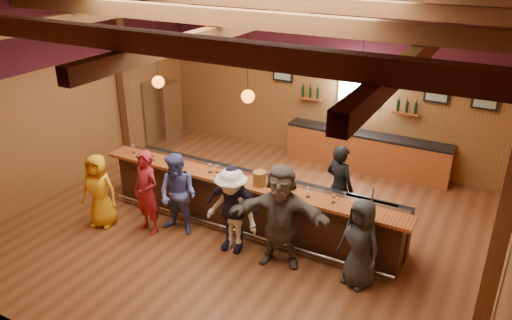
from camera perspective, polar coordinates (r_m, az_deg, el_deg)
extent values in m
plane|color=brown|center=(10.00, -0.83, -7.70)|extent=(9.00, 9.00, 0.00)
cube|color=brown|center=(12.50, 8.26, 9.93)|extent=(9.00, 0.04, 4.50)
cube|color=brown|center=(6.18, -19.57, -6.79)|extent=(9.00, 0.04, 4.50)
cube|color=brown|center=(11.79, -20.52, 7.77)|extent=(0.04, 8.00, 4.50)
cube|color=#3C1018|center=(12.22, 8.62, 16.28)|extent=(9.00, 0.01, 1.70)
cube|color=#3C1018|center=(11.50, -21.49, 14.44)|extent=(0.01, 8.00, 1.70)
cube|color=#583119|center=(12.69, -15.05, 9.56)|extent=(0.22, 0.22, 4.50)
cube|color=#583119|center=(7.07, 26.97, -4.07)|extent=(0.22, 0.22, 4.50)
cube|color=#583119|center=(6.15, -15.26, 13.23)|extent=(8.80, 0.20, 0.25)
cube|color=#583119|center=(7.71, -4.81, 16.04)|extent=(8.80, 0.20, 0.25)
cube|color=#583119|center=(9.43, 2.13, 17.60)|extent=(8.80, 0.20, 0.25)
cube|color=#583119|center=(10.39, -16.15, 15.93)|extent=(0.18, 7.80, 0.22)
cube|color=#583119|center=(8.59, -0.99, 15.27)|extent=(0.18, 7.80, 0.22)
cube|color=#583119|center=(7.60, 19.65, 12.73)|extent=(0.18, 7.80, 0.22)
cube|color=black|center=(9.73, -0.85, -5.07)|extent=(6.00, 0.60, 1.05)
cube|color=brown|center=(9.33, -1.41, -2.58)|extent=(6.30, 0.50, 0.06)
cube|color=black|center=(9.84, 0.22, -2.09)|extent=(6.00, 0.48, 0.05)
cube|color=black|center=(10.06, 0.22, -4.51)|extent=(6.00, 0.48, 0.90)
cube|color=silver|center=(9.19, 11.30, -4.94)|extent=(0.45, 0.40, 0.14)
cube|color=silver|center=(9.09, 14.31, -5.62)|extent=(0.45, 0.40, 0.14)
cylinder|color=silver|center=(9.61, -2.07, -8.10)|extent=(6.00, 0.06, 0.06)
cube|color=brown|center=(12.47, 12.45, 0.82)|extent=(4.00, 0.50, 0.90)
cube|color=black|center=(12.30, 12.64, 2.85)|extent=(4.00, 0.52, 0.05)
cube|color=silver|center=(12.26, 11.64, 8.43)|extent=(0.95, 0.08, 0.95)
cube|color=white|center=(12.22, 11.57, 8.38)|extent=(0.78, 0.01, 0.78)
cube|color=black|center=(12.94, 3.08, 9.94)|extent=(0.55, 0.04, 0.45)
cube|color=silver|center=(12.91, 3.03, 9.91)|extent=(0.45, 0.01, 0.35)
cube|color=black|center=(11.87, 19.98, 7.19)|extent=(0.55, 0.04, 0.45)
cube|color=silver|center=(11.85, 19.96, 7.16)|extent=(0.45, 0.01, 0.35)
cube|color=black|center=(11.78, 24.75, 6.29)|extent=(0.55, 0.04, 0.45)
cube|color=silver|center=(11.75, 24.74, 6.26)|extent=(0.45, 0.01, 0.35)
cube|color=brown|center=(12.72, 6.18, 7.01)|extent=(0.60, 0.18, 0.04)
cylinder|color=black|center=(12.75, 5.38, 7.79)|extent=(0.07, 0.07, 0.26)
cylinder|color=black|center=(12.68, 6.21, 7.66)|extent=(0.07, 0.07, 0.26)
cylinder|color=black|center=(12.61, 7.06, 7.52)|extent=(0.07, 0.07, 0.26)
cube|color=brown|center=(12.07, 16.77, 5.14)|extent=(0.60, 0.18, 0.04)
cylinder|color=black|center=(12.06, 15.93, 5.98)|extent=(0.07, 0.07, 0.26)
cylinder|color=black|center=(12.02, 16.86, 5.81)|extent=(0.07, 0.07, 0.26)
cylinder|color=black|center=(11.99, 17.78, 5.64)|extent=(0.07, 0.07, 0.26)
cylinder|color=black|center=(9.83, -11.41, 12.25)|extent=(0.01, 0.01, 1.25)
sphere|color=#FF540C|center=(9.97, -11.12, 8.74)|extent=(0.24, 0.24, 0.24)
cylinder|color=black|center=(8.71, -0.96, 11.21)|extent=(0.01, 0.01, 1.25)
sphere|color=#FF540C|center=(8.87, -0.93, 7.27)|extent=(0.24, 0.24, 0.24)
cylinder|color=black|center=(7.95, 11.88, 9.42)|extent=(0.01, 0.01, 1.25)
sphere|color=#FF540C|center=(8.12, 11.50, 5.16)|extent=(0.24, 0.24, 0.24)
cube|color=silver|center=(13.69, -10.57, 5.13)|extent=(0.70, 0.70, 1.80)
imported|color=orange|center=(10.20, -17.49, -3.37)|extent=(0.84, 0.65, 1.51)
imported|color=maroon|center=(9.71, -12.39, -3.65)|extent=(0.67, 0.51, 1.68)
imported|color=#4E599D|center=(9.58, -8.90, -3.93)|extent=(0.81, 0.64, 1.63)
imported|color=white|center=(8.95, -2.78, -5.77)|extent=(1.09, 0.67, 1.63)
imported|color=#241D3A|center=(8.98, -2.76, -5.48)|extent=(1.02, 0.51, 1.68)
imported|color=#5A5148|center=(8.54, 2.83, -6.38)|extent=(1.84, 0.97, 1.89)
imported|color=#2A2A2C|center=(8.29, 11.81, -9.32)|extent=(0.89, 0.73, 1.55)
imported|color=black|center=(9.78, 9.48, -3.02)|extent=(0.73, 0.60, 1.73)
cylinder|color=brown|center=(9.11, 0.41, -2.13)|extent=(0.25, 0.25, 0.27)
cylinder|color=black|center=(9.08, 2.03, -2.29)|extent=(0.07, 0.07, 0.25)
cylinder|color=black|center=(9.01, 2.04, -1.33)|extent=(0.03, 0.03, 0.09)
cylinder|color=black|center=(9.01, 3.02, -2.48)|extent=(0.08, 0.08, 0.27)
cylinder|color=black|center=(8.93, 3.04, -1.45)|extent=(0.03, 0.03, 0.09)
cylinder|color=silver|center=(10.83, -13.81, 0.84)|extent=(0.08, 0.08, 0.01)
cylinder|color=silver|center=(10.81, -13.84, 1.13)|extent=(0.01, 0.01, 0.11)
sphere|color=silver|center=(10.78, -13.89, 1.58)|extent=(0.09, 0.09, 0.09)
cylinder|color=silver|center=(10.35, -11.65, -0.08)|extent=(0.07, 0.07, 0.01)
cylinder|color=silver|center=(10.33, -11.67, 0.18)|extent=(0.01, 0.01, 0.09)
sphere|color=silver|center=(10.30, -11.71, 0.57)|extent=(0.08, 0.08, 0.08)
cylinder|color=silver|center=(10.16, -9.21, -0.35)|extent=(0.07, 0.07, 0.01)
cylinder|color=silver|center=(10.14, -9.23, -0.09)|extent=(0.01, 0.01, 0.09)
sphere|color=silver|center=(10.11, -9.26, 0.31)|extent=(0.07, 0.07, 0.07)
cylinder|color=silver|center=(9.69, -5.27, -1.40)|extent=(0.08, 0.08, 0.01)
cylinder|color=silver|center=(9.66, -5.28, -1.08)|extent=(0.01, 0.01, 0.11)
sphere|color=silver|center=(9.62, -5.30, -0.60)|extent=(0.09, 0.09, 0.09)
cylinder|color=silver|center=(9.67, -4.46, -1.41)|extent=(0.07, 0.07, 0.01)
cylinder|color=silver|center=(9.65, -4.47, -1.14)|extent=(0.01, 0.01, 0.09)
sphere|color=silver|center=(9.62, -4.48, -0.72)|extent=(0.08, 0.08, 0.08)
cylinder|color=silver|center=(8.96, 3.86, -3.58)|extent=(0.07, 0.07, 0.01)
cylinder|color=silver|center=(8.94, 3.87, -3.26)|extent=(0.01, 0.01, 0.10)
sphere|color=silver|center=(8.90, 3.88, -2.78)|extent=(0.08, 0.08, 0.08)
cylinder|color=silver|center=(8.81, 5.96, -4.19)|extent=(0.08, 0.08, 0.01)
cylinder|color=silver|center=(8.78, 5.98, -3.85)|extent=(0.01, 0.01, 0.11)
sphere|color=silver|center=(8.74, 6.00, -3.33)|extent=(0.09, 0.09, 0.09)
cylinder|color=silver|center=(8.68, 8.81, -4.82)|extent=(0.06, 0.06, 0.01)
cylinder|color=silver|center=(8.66, 8.83, -4.54)|extent=(0.01, 0.01, 0.09)
sphere|color=silver|center=(8.63, 8.86, -4.12)|extent=(0.07, 0.07, 0.07)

